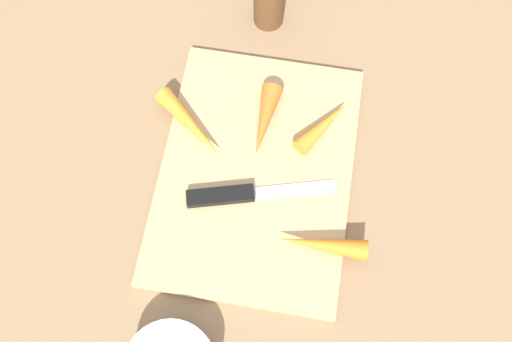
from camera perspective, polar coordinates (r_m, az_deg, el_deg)
name	(u,v)px	position (r m, az deg, el deg)	size (l,w,h in m)	color
ground_plane	(256,174)	(0.74, 0.00, -0.33)	(1.40, 1.40, 0.00)	#8C6D4C
cutting_board	(256,173)	(0.74, 0.00, -0.17)	(0.36, 0.26, 0.01)	tan
knife	(230,195)	(0.71, -2.74, -2.58)	(0.07, 0.20, 0.01)	#B7B7BC
carrot_longest	(190,124)	(0.75, -7.00, 5.02)	(0.03, 0.03, 0.12)	orange
carrot_long	(322,245)	(0.69, 7.03, -7.78)	(0.03, 0.03, 0.11)	orange
carrot_shortest	(323,126)	(0.75, 7.16, 4.82)	(0.03, 0.03, 0.10)	orange
carrot_short	(263,121)	(0.75, 0.72, 5.36)	(0.03, 0.03, 0.11)	orange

